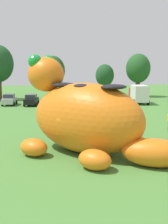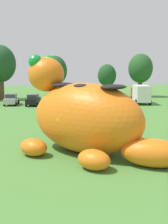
{
  "view_description": "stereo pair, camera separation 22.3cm",
  "coord_description": "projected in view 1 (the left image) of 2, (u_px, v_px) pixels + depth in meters",
  "views": [
    {
      "loc": [
        -1.65,
        -17.82,
        5.45
      ],
      "look_at": [
        0.72,
        0.9,
        2.56
      ],
      "focal_mm": 44.62,
      "sensor_mm": 36.0,
      "label": 1
    },
    {
      "loc": [
        -1.43,
        -17.84,
        5.45
      ],
      "look_at": [
        0.72,
        0.9,
        2.56
      ],
      "focal_mm": 44.62,
      "sensor_mm": 36.0,
      "label": 2
    }
  ],
  "objects": [
    {
      "name": "car_silver",
      "position": [
        9.0,
        100.0,
        42.79
      ],
      "size": [
        2.07,
        4.17,
        1.72
      ],
      "color": "#B7BABF",
      "rests_on": "ground"
    },
    {
      "name": "car_black",
      "position": [
        31.0,
        100.0,
        42.27
      ],
      "size": [
        2.27,
        4.26,
        1.72
      ],
      "color": "black",
      "rests_on": "ground"
    },
    {
      "name": "car_green",
      "position": [
        53.0,
        99.0,
        43.61
      ],
      "size": [
        2.58,
        4.37,
        1.72
      ],
      "color": "#1E7238",
      "rests_on": "ground"
    },
    {
      "name": "tree_centre_left",
      "position": [
        53.0,
        71.0,
        50.87
      ],
      "size": [
        4.47,
        4.47,
        7.93
      ],
      "color": "brown",
      "rests_on": "ground"
    },
    {
      "name": "spectator_wandering",
      "position": [
        98.0,
        115.0,
        28.28
      ],
      "size": [
        0.38,
        0.26,
        1.71
      ],
      "color": "#726656",
      "rests_on": "ground"
    },
    {
      "name": "box_truck",
      "position": [
        138.0,
        93.0,
        44.91
      ],
      "size": [
        2.98,
        6.59,
        2.95
      ],
      "color": "#B2231E",
      "rests_on": "ground"
    },
    {
      "name": "spectator_mid_field",
      "position": [
        60.0,
        103.0,
        39.0
      ],
      "size": [
        0.38,
        0.26,
        1.71
      ],
      "color": "#726656",
      "rests_on": "ground"
    },
    {
      "name": "spectator_by_cars",
      "position": [
        52.0,
        124.0,
        23.59
      ],
      "size": [
        0.38,
        0.26,
        1.71
      ],
      "color": "#726656",
      "rests_on": "ground"
    },
    {
      "name": "car_blue",
      "position": [
        100.0,
        99.0,
        44.2
      ],
      "size": [
        2.5,
        4.35,
        1.72
      ],
      "color": "#2347B7",
      "rests_on": "ground"
    },
    {
      "name": "giant_inflatable_creature",
      "position": [
        86.0,
        117.0,
        18.14
      ],
      "size": [
        11.95,
        9.34,
        6.49
      ],
      "color": "orange",
      "rests_on": "ground"
    },
    {
      "name": "tree_centre",
      "position": [
        105.0,
        76.0,
        55.14
      ],
      "size": [
        3.65,
        3.65,
        6.48
      ],
      "color": "brown",
      "rests_on": "ground"
    },
    {
      "name": "car_red",
      "position": [
        78.0,
        99.0,
        42.9
      ],
      "size": [
        2.16,
        4.21,
        1.72
      ],
      "color": "red",
      "rests_on": "ground"
    },
    {
      "name": "ground_plane",
      "position": [
        75.0,
        152.0,
        18.5
      ],
      "size": [
        160.0,
        160.0,
        0.0
      ],
      "primitive_type": "plane",
      "color": "#4C8438"
    },
    {
      "name": "tree_centre_right",
      "position": [
        138.0,
        69.0,
        55.31
      ],
      "size": [
        4.82,
        4.82,
        8.55
      ],
      "color": "brown",
      "rests_on": "ground"
    }
  ]
}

